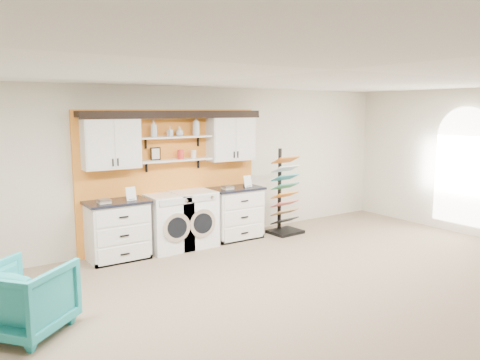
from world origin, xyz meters
TOP-DOWN VIEW (x-y plane):
  - floor at (0.00, 0.00)m, footprint 10.00×10.00m
  - ceiling at (0.00, 0.00)m, footprint 10.00×10.00m
  - wall_back at (0.00, 4.00)m, footprint 10.00×0.00m
  - accent_panel at (0.00, 3.96)m, footprint 3.40×0.07m
  - upper_cabinet_left at (-1.13, 3.79)m, footprint 0.90×0.35m
  - upper_cabinet_right at (1.13, 3.79)m, footprint 0.90×0.35m
  - shelf_lower at (0.00, 3.80)m, footprint 1.32×0.28m
  - shelf_upper at (0.00, 3.80)m, footprint 1.32×0.28m
  - crown_molding at (0.00, 3.81)m, footprint 3.30×0.41m
  - window_arched at (4.94, 1.50)m, footprint 0.06×1.10m
  - picture_frame at (-0.35, 3.85)m, footprint 0.18×0.02m
  - canister_red at (0.10, 3.80)m, footprint 0.11×0.11m
  - canister_cream at (0.35, 3.80)m, footprint 0.10×0.10m
  - base_cabinet_left at (-1.13, 3.64)m, footprint 0.98×0.66m
  - base_cabinet_right at (1.13, 3.64)m, footprint 0.99×0.66m
  - washer at (-0.24, 3.64)m, footprint 0.69×0.71m
  - dryer at (0.24, 3.64)m, footprint 0.70×0.71m
  - sample_rack at (2.13, 3.41)m, footprint 0.63×0.53m
  - armchair at (-2.82, 1.73)m, footprint 1.19×1.19m
  - soap_bottle_a at (-0.39, 3.80)m, footprint 0.15×0.15m
  - soap_bottle_b at (-0.10, 3.80)m, footprint 0.10×0.10m
  - soap_bottle_c at (0.08, 3.80)m, footprint 0.18×0.18m
  - soap_bottle_d at (0.41, 3.80)m, footprint 0.18×0.18m

SIDE VIEW (x-z plane):
  - floor at x=0.00m, z-range 0.00..0.00m
  - armchair at x=-2.82m, z-range 0.00..0.78m
  - base_cabinet_left at x=-1.13m, z-range 0.00..0.96m
  - base_cabinet_right at x=1.13m, z-range 0.00..0.97m
  - washer at x=-0.24m, z-range 0.00..0.97m
  - dryer at x=0.24m, z-range 0.00..0.98m
  - sample_rack at x=2.13m, z-range -0.30..1.35m
  - accent_panel at x=0.00m, z-range 0.00..2.40m
  - window_arched at x=4.94m, z-range 0.26..2.51m
  - wall_back at x=0.00m, z-range -3.60..6.40m
  - shelf_lower at x=0.00m, z-range 1.52..1.54m
  - canister_cream at x=0.35m, z-range 1.54..1.69m
  - canister_red at x=0.10m, z-range 1.54..1.71m
  - picture_frame at x=-0.35m, z-range 1.54..1.77m
  - upper_cabinet_left at x=-1.13m, z-range 1.46..2.30m
  - upper_cabinet_right at x=1.13m, z-range 1.46..2.30m
  - shelf_upper at x=0.00m, z-range 1.92..1.94m
  - soap_bottle_c at x=0.08m, z-range 1.95..2.11m
  - soap_bottle_b at x=-0.10m, z-range 1.95..2.11m
  - soap_bottle_a at x=-0.39m, z-range 1.95..2.23m
  - soap_bottle_d at x=0.41m, z-range 1.95..2.29m
  - crown_molding at x=0.00m, z-range 2.26..2.39m
  - ceiling at x=0.00m, z-range 2.80..2.80m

